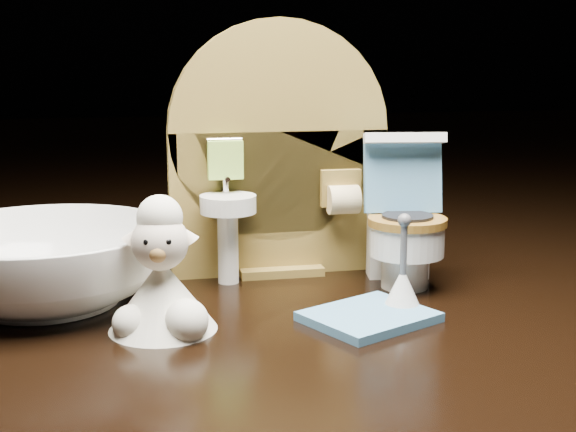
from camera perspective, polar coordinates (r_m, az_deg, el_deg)
The scene contains 6 objects.
backdrop_panel at distance 0.48m, azimuth -0.78°, elevation 3.71°, with size 0.13×0.05×0.15m.
toy_toilet at distance 0.46m, azimuth 8.20°, elevation -0.94°, with size 0.05×0.06×0.09m.
bath_mat at distance 0.40m, azimuth 5.78°, elevation -7.14°, with size 0.06×0.05×0.00m, color teal.
toilet_brush at distance 0.42m, azimuth 8.14°, elevation -4.99°, with size 0.02×0.02×0.05m.
plush_lamb at distance 0.39m, azimuth -8.95°, elevation -4.78°, with size 0.05×0.05×0.07m.
ceramic_bowl at distance 0.44m, azimuth -16.87°, elevation -3.39°, with size 0.13×0.13×0.04m, color white.
Camera 1 is at (-0.09, -0.40, 0.13)m, focal length 50.00 mm.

